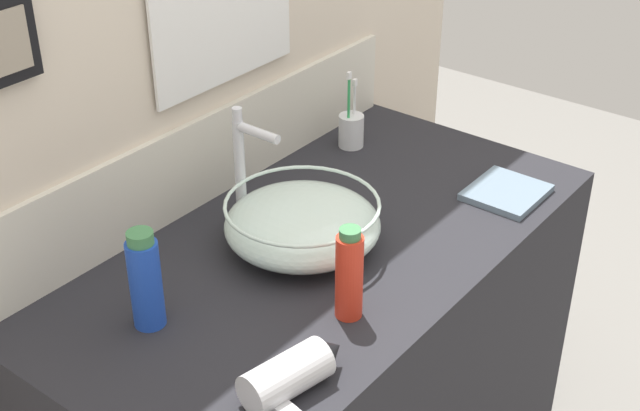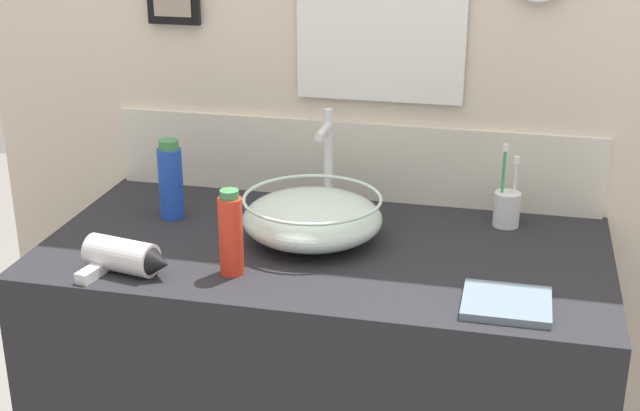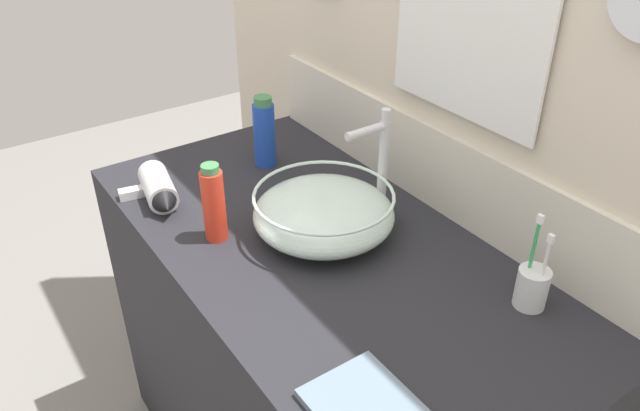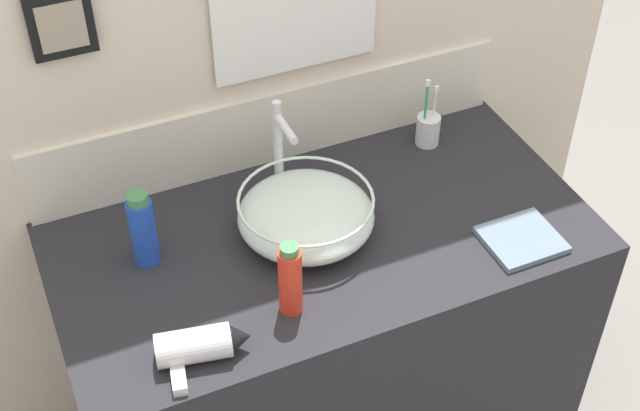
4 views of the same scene
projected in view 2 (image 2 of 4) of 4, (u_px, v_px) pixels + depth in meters
back_panel at (355, 108)px, 2.31m from camera, size 2.04×0.10×2.31m
glass_bowl_sink at (312, 217)px, 2.08m from camera, size 0.33×0.33×0.11m
faucet at (327, 156)px, 2.19m from camera, size 0.02×0.12×0.27m
hair_drier at (126, 257)px, 1.92m from camera, size 0.21×0.14×0.07m
toothbrush_cup at (507, 208)px, 2.17m from camera, size 0.06×0.06×0.21m
lotion_bottle at (171, 180)px, 2.20m from camera, size 0.06×0.06×0.20m
soap_dispenser at (231, 234)px, 1.90m from camera, size 0.05×0.05×0.19m
hand_towel at (507, 303)px, 1.79m from camera, size 0.18×0.16×0.02m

